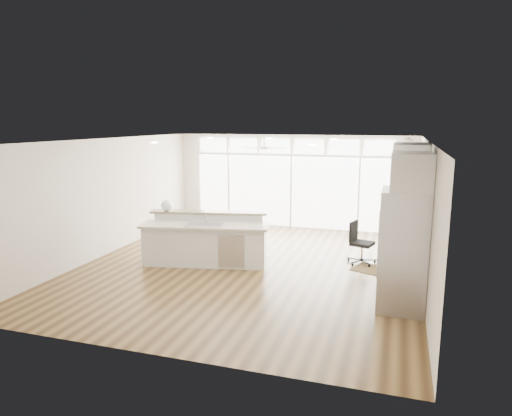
% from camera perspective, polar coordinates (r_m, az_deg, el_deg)
% --- Properties ---
extents(floor, '(7.00, 8.00, 0.02)m').
position_cam_1_polar(floor, '(9.94, -0.84, -7.33)').
color(floor, '#422C14').
rests_on(floor, ground).
extents(ceiling, '(7.00, 8.00, 0.02)m').
position_cam_1_polar(ceiling, '(9.45, -0.89, 8.48)').
color(ceiling, silver).
rests_on(ceiling, wall_back).
extents(wall_back, '(7.00, 0.04, 2.70)m').
position_cam_1_polar(wall_back, '(13.41, 4.51, 3.35)').
color(wall_back, beige).
rests_on(wall_back, floor).
extents(wall_front, '(7.00, 0.04, 2.70)m').
position_cam_1_polar(wall_front, '(6.04, -12.92, -6.15)').
color(wall_front, beige).
rests_on(wall_front, floor).
extents(wall_left, '(0.04, 8.00, 2.70)m').
position_cam_1_polar(wall_left, '(11.19, -18.15, 1.35)').
color(wall_left, beige).
rests_on(wall_left, floor).
extents(wall_right, '(0.04, 8.00, 2.70)m').
position_cam_1_polar(wall_right, '(9.15, 20.44, -0.80)').
color(wall_right, beige).
rests_on(wall_right, floor).
extents(glass_wall, '(5.80, 0.06, 2.08)m').
position_cam_1_polar(glass_wall, '(13.40, 4.43, 2.04)').
color(glass_wall, white).
rests_on(glass_wall, wall_back).
extents(transom_row, '(5.90, 0.06, 0.40)m').
position_cam_1_polar(transom_row, '(13.26, 4.52, 7.73)').
color(transom_row, white).
rests_on(transom_row, wall_back).
extents(desk_window, '(0.04, 0.85, 0.85)m').
position_cam_1_polar(desk_window, '(9.41, 20.19, 0.76)').
color(desk_window, white).
rests_on(desk_window, wall_right).
extents(ceiling_fan, '(1.16, 1.16, 0.32)m').
position_cam_1_polar(ceiling_fan, '(12.28, 1.02, 7.99)').
color(ceiling_fan, silver).
rests_on(ceiling_fan, ceiling).
extents(recessed_lights, '(3.40, 3.00, 0.02)m').
position_cam_1_polar(recessed_lights, '(9.64, -0.51, 8.41)').
color(recessed_lights, white).
rests_on(recessed_lights, ceiling).
extents(oven_cabinet, '(0.64, 1.20, 2.50)m').
position_cam_1_polar(oven_cabinet, '(10.92, 18.24, 0.60)').
color(oven_cabinet, silver).
rests_on(oven_cabinet, floor).
extents(desk_nook, '(0.72, 1.30, 0.76)m').
position_cam_1_polar(desk_nook, '(9.65, 17.78, -5.99)').
color(desk_nook, silver).
rests_on(desk_nook, floor).
extents(upper_cabinets, '(0.64, 1.30, 0.64)m').
position_cam_1_polar(upper_cabinets, '(9.30, 18.72, 5.72)').
color(upper_cabinets, silver).
rests_on(upper_cabinets, wall_right).
extents(refrigerator, '(0.76, 0.90, 2.00)m').
position_cam_1_polar(refrigerator, '(7.90, 17.90, -5.02)').
color(refrigerator, '#A7A7AB').
rests_on(refrigerator, floor).
extents(fridge_cabinet, '(0.64, 0.90, 0.60)m').
position_cam_1_polar(fridge_cabinet, '(7.66, 18.91, 4.36)').
color(fridge_cabinet, silver).
rests_on(fridge_cabinet, wall_right).
extents(framed_photos, '(0.06, 0.22, 0.80)m').
position_cam_1_polar(framed_photos, '(10.04, 19.99, 0.50)').
color(framed_photos, black).
rests_on(framed_photos, wall_right).
extents(kitchen_island, '(2.90, 1.57, 1.09)m').
position_cam_1_polar(kitchen_island, '(9.99, -6.38, -3.97)').
color(kitchen_island, silver).
rests_on(kitchen_island, floor).
extents(rug, '(1.06, 0.92, 0.01)m').
position_cam_1_polar(rug, '(9.98, 14.61, -7.52)').
color(rug, '#352411').
rests_on(rug, floor).
extents(office_chair, '(0.58, 0.55, 0.91)m').
position_cam_1_polar(office_chair, '(10.27, 13.13, -4.30)').
color(office_chair, black).
rests_on(office_chair, floor).
extents(fishbowl, '(0.32, 0.32, 0.25)m').
position_cam_1_polar(fishbowl, '(10.46, -11.10, 0.33)').
color(fishbowl, white).
rests_on(fishbowl, kitchen_island).
extents(monitor, '(0.09, 0.46, 0.38)m').
position_cam_1_polar(monitor, '(9.51, 17.49, -2.67)').
color(monitor, black).
rests_on(monitor, desk_nook).
extents(keyboard, '(0.12, 0.29, 0.01)m').
position_cam_1_polar(keyboard, '(9.55, 16.41, -3.68)').
color(keyboard, silver).
rests_on(keyboard, desk_nook).
extents(potted_plant, '(0.27, 0.30, 0.23)m').
position_cam_1_polar(potted_plant, '(10.78, 18.67, 7.76)').
color(potted_plant, '#3B622A').
rests_on(potted_plant, oven_cabinet).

